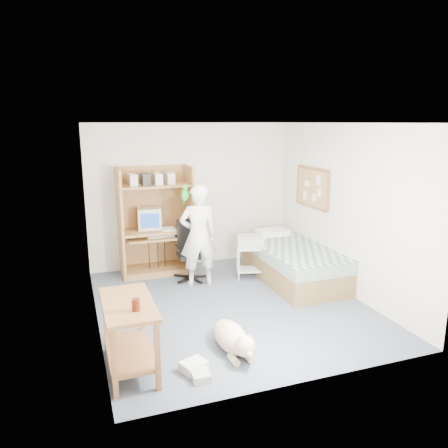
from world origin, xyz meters
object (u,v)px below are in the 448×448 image
computer_hutch (156,225)px  side_desk (129,326)px  printer_cart (250,257)px  dog (233,338)px  person (198,236)px  bed (293,263)px  office_chair (191,258)px

computer_hutch → side_desk: computer_hutch is taller
printer_cart → dog: bearing=-100.4°
person → printer_cart: 0.99m
bed → dog: (-1.73, -1.83, -0.13)m
side_desk → office_chair: office_chair is taller
computer_hutch → bed: size_ratio=0.89×
side_desk → printer_cart: (2.24, 2.15, -0.14)m
printer_cart → side_desk: bearing=-119.2°
side_desk → person: bearing=57.4°
person → dog: (-0.23, -2.13, -0.63)m
side_desk → office_chair: 2.76m
side_desk → office_chair: (1.31, 2.43, -0.15)m
dog → printer_cart: (1.12, 2.16, 0.19)m
dog → printer_cart: size_ratio=1.88×
bed → side_desk: size_ratio=2.02×
side_desk → dog: side_desk is taller
bed → computer_hutch: bearing=150.7°
person → bed: bearing=171.7°
side_desk → office_chair: bearing=61.6°
bed → office_chair: size_ratio=2.11×
printer_cart → person: bearing=-161.2°
computer_hutch → dog: (0.27, -2.95, -0.66)m
person → printer_cart: person is taller
computer_hutch → office_chair: (0.46, -0.51, -0.48)m
bed → person: bearing=168.4°
person → dog: size_ratio=1.59×
computer_hutch → person: bearing=-58.1°
side_desk → printer_cart: bearing=43.9°
bed → office_chair: (-1.54, 0.61, 0.05)m
computer_hutch → printer_cart: computer_hutch is taller
side_desk → person: 2.54m
office_chair → dog: 2.45m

